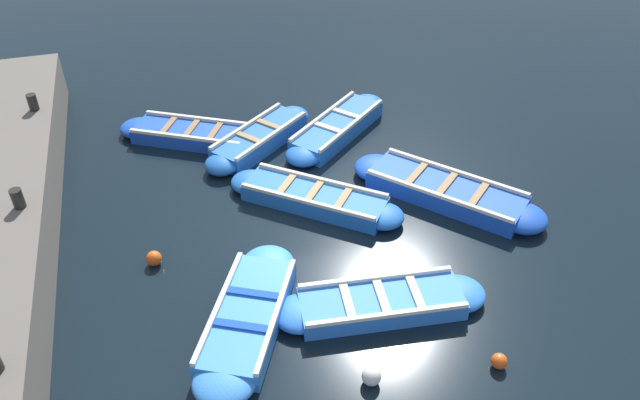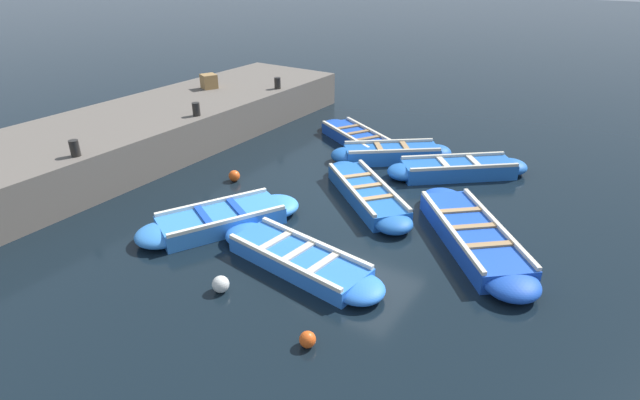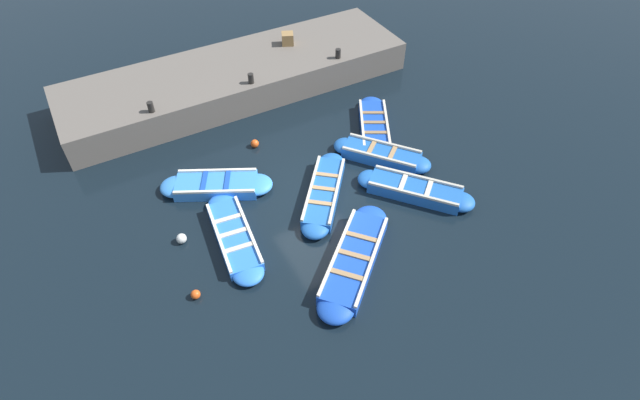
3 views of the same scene
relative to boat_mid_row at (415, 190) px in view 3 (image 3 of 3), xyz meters
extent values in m
plane|color=black|center=(-1.29, -2.42, -0.19)|extent=(120.00, 120.00, 0.00)
cube|color=#1E59AD|center=(0.00, 0.00, -0.01)|extent=(2.64, 2.42, 0.36)
ellipsoid|color=#1E59AD|center=(-1.04, -0.88, -0.01)|extent=(1.13, 1.13, 0.36)
ellipsoid|color=#1E59AD|center=(1.04, 0.88, -0.01)|extent=(1.13, 1.13, 0.36)
cube|color=#B2AD9E|center=(0.25, -0.30, 0.21)|extent=(2.09, 1.79, 0.07)
cube|color=#B2AD9E|center=(-0.25, 0.30, 0.21)|extent=(2.09, 1.79, 0.07)
cube|color=beige|center=(-0.29, -0.25, 0.19)|extent=(0.60, 0.67, 0.04)
cube|color=beige|center=(0.29, 0.25, 0.19)|extent=(0.60, 0.67, 0.04)
cube|color=#1E59AD|center=(-1.24, -2.42, -0.02)|extent=(2.73, 2.45, 0.33)
ellipsoid|color=#1E59AD|center=(-2.34, -1.53, -0.02)|extent=(1.12, 1.12, 0.33)
ellipsoid|color=#1E59AD|center=(-0.14, -3.32, -0.02)|extent=(1.12, 1.12, 0.33)
cube|color=#B2AD9E|center=(-1.48, -2.72, 0.17)|extent=(2.20, 1.82, 0.07)
cube|color=#B2AD9E|center=(-0.99, -2.12, 0.17)|extent=(2.20, 1.82, 0.07)
cube|color=#9E7A51|center=(-1.70, -2.04, 0.16)|extent=(0.58, 0.67, 0.04)
cube|color=#9E7A51|center=(-1.24, -2.42, 0.16)|extent=(0.58, 0.67, 0.04)
cube|color=#9E7A51|center=(-0.77, -2.80, 0.16)|extent=(0.58, 0.67, 0.04)
cube|color=#1947B7|center=(-3.24, 0.68, -0.03)|extent=(2.75, 2.09, 0.31)
ellipsoid|color=#1947B7|center=(-4.39, 1.33, -0.03)|extent=(1.18, 1.17, 0.31)
ellipsoid|color=#1947B7|center=(-2.09, 0.04, -0.03)|extent=(1.18, 1.17, 0.31)
cube|color=beige|center=(-3.45, 0.32, 0.16)|extent=(2.29, 1.33, 0.07)
cube|color=beige|center=(-3.04, 1.05, 0.16)|extent=(2.29, 1.33, 0.07)
cube|color=olive|center=(-3.73, 0.96, 0.14)|extent=(0.52, 0.78, 0.04)
cube|color=olive|center=(-3.24, 0.68, 0.14)|extent=(0.52, 0.78, 0.04)
cube|color=olive|center=(-2.75, 0.41, 0.14)|extent=(0.52, 0.78, 0.04)
cube|color=blue|center=(-0.97, -5.40, -0.04)|extent=(2.72, 1.21, 0.29)
ellipsoid|color=blue|center=(-2.27, -5.24, -0.04)|extent=(0.95, 0.93, 0.29)
ellipsoid|color=blue|center=(0.34, -5.55, -0.04)|extent=(0.95, 0.93, 0.29)
cube|color=silver|center=(-1.01, -5.81, 0.14)|extent=(2.57, 0.38, 0.07)
cube|color=silver|center=(-0.92, -4.98, 0.14)|extent=(2.57, 0.38, 0.07)
cube|color=beige|center=(-1.52, -5.33, 0.12)|extent=(0.23, 0.81, 0.04)
cube|color=beige|center=(-0.97, -5.40, 0.12)|extent=(0.23, 0.81, 0.04)
cube|color=beige|center=(-0.41, -5.46, 0.12)|extent=(0.23, 0.81, 0.04)
cube|color=#1E59AD|center=(-1.82, 0.02, 0.00)|extent=(2.43, 2.17, 0.38)
ellipsoid|color=#1E59AD|center=(-2.78, -0.74, 0.00)|extent=(1.07, 1.07, 0.38)
ellipsoid|color=#1E59AD|center=(-0.87, 0.79, 0.00)|extent=(1.07, 1.07, 0.38)
cube|color=#B2AD9E|center=(-1.59, -0.26, 0.23)|extent=(1.93, 1.57, 0.07)
cube|color=#B2AD9E|center=(-2.05, 0.31, 0.23)|extent=(1.93, 1.57, 0.07)
cube|color=#9E7A51|center=(-2.09, -0.19, 0.21)|extent=(0.56, 0.65, 0.04)
cube|color=#9E7A51|center=(-1.55, 0.24, 0.21)|extent=(0.56, 0.65, 0.04)
cube|color=#1947B7|center=(1.33, -2.95, -0.01)|extent=(2.81, 2.99, 0.35)
ellipsoid|color=#1947B7|center=(0.31, -1.79, -0.01)|extent=(1.34, 1.34, 0.35)
ellipsoid|color=#1947B7|center=(2.35, -4.11, -0.01)|extent=(1.34, 1.34, 0.35)
cube|color=beige|center=(0.98, -3.26, 0.20)|extent=(2.06, 2.32, 0.07)
cube|color=beige|center=(1.68, -2.64, 0.20)|extent=(2.06, 2.32, 0.07)
cube|color=#9E7A51|center=(0.90, -2.46, 0.19)|extent=(0.76, 0.70, 0.04)
cube|color=#9E7A51|center=(1.33, -2.95, 0.19)|extent=(0.76, 0.70, 0.04)
cube|color=#9E7A51|center=(1.77, -3.45, 0.19)|extent=(0.76, 0.70, 0.04)
cube|color=#3884E0|center=(-3.08, -5.10, -0.02)|extent=(2.00, 2.62, 0.33)
ellipsoid|color=#3884E0|center=(-3.64, -6.18, -0.02)|extent=(1.26, 1.28, 0.33)
ellipsoid|color=#3884E0|center=(-2.53, -4.02, -0.02)|extent=(1.26, 1.28, 0.33)
cube|color=silver|center=(-2.67, -5.32, 0.18)|extent=(1.15, 2.15, 0.07)
cube|color=silver|center=(-3.50, -4.89, 0.18)|extent=(1.15, 2.15, 0.07)
cube|color=#1947B7|center=(-3.24, -5.41, 0.16)|extent=(0.85, 0.53, 0.04)
cube|color=#1947B7|center=(-2.93, -4.80, 0.16)|extent=(0.85, 0.53, 0.04)
cube|color=#605951|center=(-7.85, -2.42, 0.36)|extent=(3.59, 12.74, 1.09)
cylinder|color=black|center=(-6.41, -5.92, 1.07)|extent=(0.20, 0.20, 0.35)
cylinder|color=black|center=(-6.41, -2.42, 1.07)|extent=(0.20, 0.20, 0.35)
cylinder|color=black|center=(-6.41, 1.08, 1.07)|extent=(0.20, 0.20, 0.35)
cube|color=olive|center=(-8.25, -0.08, 1.12)|extent=(0.58, 0.58, 0.44)
sphere|color=silver|center=(-1.60, -6.68, -0.05)|extent=(0.28, 0.28, 0.28)
sphere|color=#E05119|center=(0.30, -6.95, -0.07)|extent=(0.24, 0.24, 0.24)
sphere|color=#E05119|center=(-4.41, -3.27, -0.05)|extent=(0.27, 0.27, 0.27)
camera|label=1|loc=(-3.87, -11.82, 7.38)|focal=35.00mm
camera|label=2|loc=(3.42, -11.34, 4.81)|focal=28.00mm
camera|label=3|loc=(7.92, -7.64, 10.39)|focal=28.00mm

